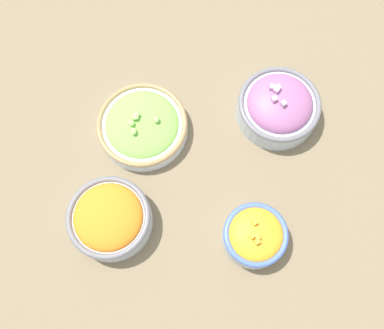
{
  "coord_description": "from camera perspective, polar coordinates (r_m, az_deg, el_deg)",
  "views": [
    {
      "loc": [
        0.01,
        -0.27,
        0.88
      ],
      "look_at": [
        0.0,
        0.0,
        0.03
      ],
      "focal_mm": 40.0,
      "sensor_mm": 36.0,
      "label": 1
    }
  ],
  "objects": [
    {
      "name": "ground_plane",
      "position": [
        0.92,
        0.0,
        -0.57
      ],
      "size": [
        3.0,
        3.0,
        0.0
      ],
      "primitive_type": "plane",
      "color": "#75664C"
    },
    {
      "name": "bowl_lettuce",
      "position": [
        0.93,
        -6.63,
        5.19
      ],
      "size": [
        0.2,
        0.2,
        0.06
      ],
      "color": "silver",
      "rests_on": "ground_plane"
    },
    {
      "name": "bowl_carrots",
      "position": [
        0.87,
        -10.94,
        -7.05
      ],
      "size": [
        0.17,
        0.17,
        0.08
      ],
      "color": "#B2C1CC",
      "rests_on": "ground_plane"
    },
    {
      "name": "bowl_red_onion",
      "position": [
        0.95,
        11.48,
        7.61
      ],
      "size": [
        0.18,
        0.18,
        0.09
      ],
      "color": "#B2C1CC",
      "rests_on": "ground_plane"
    },
    {
      "name": "bowl_squash",
      "position": [
        0.86,
        8.4,
        -9.32
      ],
      "size": [
        0.13,
        0.13,
        0.07
      ],
      "color": "#B2C1CC",
      "rests_on": "ground_plane"
    }
  ]
}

